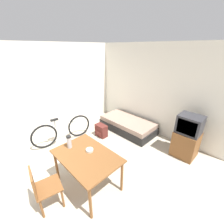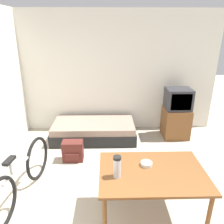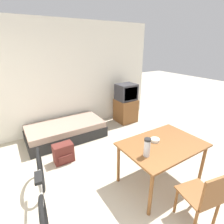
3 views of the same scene
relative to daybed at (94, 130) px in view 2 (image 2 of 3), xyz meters
The scene contains 8 objects.
wall_back 1.33m from the daybed, 58.51° to the left, with size 4.89×0.06×2.70m.
daybed is the anchor object (origin of this frame).
tv 1.86m from the daybed, ahead, with size 0.54×0.53×1.11m.
dining_table 2.41m from the daybed, 69.57° to the right, with size 1.25×0.86×0.73m.
bicycle 2.05m from the daybed, 116.47° to the right, with size 0.31×1.69×0.78m.
thermos_flask 2.45m from the daybed, 80.11° to the right, with size 0.09×0.09×0.27m.
mate_bowl 2.31m from the daybed, 69.79° to the right, with size 0.14×0.14×0.05m.
backpack 0.93m from the daybed, 111.54° to the right, with size 0.37×0.25×0.38m.
Camera 2 is at (-0.05, -1.19, 2.31)m, focal length 35.00 mm.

